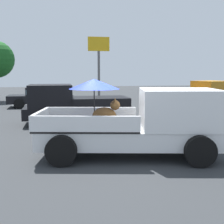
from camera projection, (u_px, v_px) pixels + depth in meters
name	position (u px, v px, depth m)	size (l,w,h in m)	color
ground_plane	(129.00, 155.00, 8.44)	(80.00, 80.00, 0.00)	#2D3033
pickup_truck_main	(144.00, 122.00, 8.30)	(5.33, 3.08, 2.18)	black
pickup_truck_red	(199.00, 96.00, 18.34)	(5.11, 3.20, 1.80)	black
pickup_truck_far	(73.00, 105.00, 13.56)	(4.82, 2.20, 1.80)	black
parked_sedan_near	(42.00, 96.00, 20.05)	(4.31, 2.00, 1.33)	black
motel_sign	(99.00, 58.00, 19.19)	(1.40, 0.16, 4.61)	#59595B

